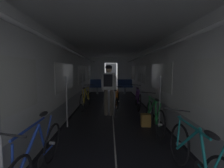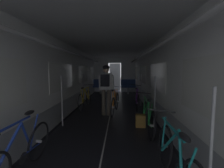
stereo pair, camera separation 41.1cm
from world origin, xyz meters
The scene contains 11 objects.
train_car_shell centered at (0.00, 3.60, 1.70)m, with size 3.14×12.34×2.57m.
bench_seat_far_left centered at (-0.90, 8.07, 0.57)m, with size 0.98×0.51×0.95m.
bench_seat_far_right centered at (0.90, 8.07, 0.57)m, with size 0.98×0.51×0.95m.
bicycle_blue centered at (-1.10, -0.05, 0.38)m, with size 0.44×1.69×0.95m.
bicycle_green centered at (1.04, 1.82, 0.38)m, with size 0.44×1.69×0.95m.
bicycle_purple centered at (1.04, 4.14, 0.38)m, with size 0.44×1.69×0.95m.
bicycle_teal centered at (1.05, -0.13, 0.38)m, with size 0.44×1.69×0.95m.
bicycle_yellow centered at (-1.08, 4.14, 0.38)m, with size 0.44×1.69×0.94m.
person_cyclist_aisle centered at (-0.14, 3.20, 1.07)m, with size 0.55×0.42×1.73m.
bicycle_orange_in_aisle centered at (0.16, 3.46, 0.38)m, with size 0.44×1.69×0.94m.
backpack_on_floor centered at (0.90, 2.13, 0.17)m, with size 0.26×0.20×0.34m, color olive.
Camera 2 is at (0.31, -2.12, 1.57)m, focal length 25.21 mm.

